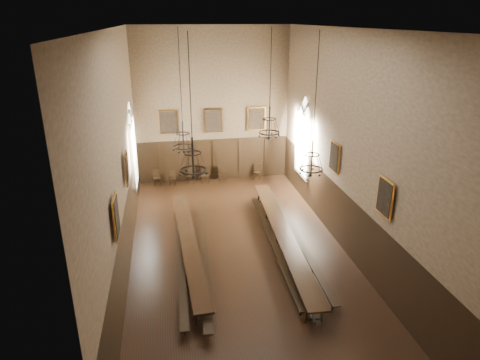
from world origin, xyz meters
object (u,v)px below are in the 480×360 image
object	(u,v)px
table_right	(282,240)
chair_6	(257,175)
chair_1	(172,180)
chair_0	(157,180)
chair_4	(222,177)
chair_2	(191,178)
chandelier_back_right	(269,126)
chair_3	(206,178)
chandelier_front_left	(193,162)
bench_right_outer	(297,239)
chandelier_back_left	(183,140)
bench_left_inner	(204,253)
bench_right_inner	(273,245)
chandelier_front_right	(312,160)
bench_left_outer	(180,253)
table_left	(189,248)

from	to	relation	value
table_right	chair_6	bearing A→B (deg)	85.30
table_right	chair_1	size ratio (longest dim) A/B	12.21
chair_0	chair_4	bearing A→B (deg)	-5.00
table_right	chair_2	world-z (taller)	chair_2
chair_6	chandelier_back_right	distance (m)	7.65
chair_3	chandelier_front_left	bearing A→B (deg)	-80.05
chair_6	chandelier_front_left	size ratio (longest dim) A/B	0.22
chair_6	bench_right_outer	bearing A→B (deg)	-70.07
chandelier_back_left	chandelier_front_left	distance (m)	5.75
chair_1	chair_2	world-z (taller)	chair_2
table_right	chair_6	world-z (taller)	chair_6
bench_left_inner	chair_1	xyz separation A→B (m)	(-1.06, 8.73, -0.02)
chandelier_back_right	chair_4	bearing A→B (deg)	102.50
bench_left_inner	chandelier_back_right	world-z (taller)	chandelier_back_right
chair_2	chandelier_back_right	xyz separation A→B (m)	(3.22, -6.12, 4.53)
bench_right_inner	chandelier_front_right	xyz separation A→B (m)	(0.74, -2.05, 4.41)
chair_0	chair_2	world-z (taller)	chair_0
bench_left_outer	chandelier_front_left	xyz separation A→B (m)	(0.53, -2.69, 4.80)
bench_left_outer	chair_3	xyz separation A→B (m)	(1.90, 8.56, 0.02)
bench_right_inner	chandelier_back_left	distance (m)	6.08
chandelier_back_left	chandelier_front_right	bearing A→B (deg)	-49.99
table_left	chair_2	distance (m)	8.49
chair_6	chandelier_front_right	size ratio (longest dim) A/B	0.20
chandelier_front_left	bench_right_outer	bearing A→B (deg)	32.94
chair_6	chandelier_front_left	xyz separation A→B (m)	(-4.55, -11.28, 4.80)
table_left	bench_left_inner	world-z (taller)	table_left
bench_right_inner	chandelier_front_right	distance (m)	4.92
bench_right_outer	chair_0	xyz separation A→B (m)	(-6.06, 8.34, 0.02)
table_right	chandelier_front_left	size ratio (longest dim) A/B	2.48
chair_6	chandelier_back_right	size ratio (longest dim) A/B	0.20
bench_left_inner	chair_0	xyz separation A→B (m)	(-1.96, 8.79, 0.01)
bench_left_outer	chandelier_back_right	bearing A→B (deg)	30.28
bench_right_outer	chandelier_back_left	bearing A→B (deg)	149.29
bench_left_inner	chair_2	distance (m)	8.80
bench_right_inner	chair_4	xyz separation A→B (m)	(-1.04, 8.58, 0.03)
table_left	chair_1	distance (m)	8.41
bench_left_inner	chandelier_back_right	bearing A→B (deg)	39.11
table_left	bench_right_inner	bearing A→B (deg)	-2.24
chair_1	chandelier_back_left	bearing A→B (deg)	-78.88
chandelier_back_left	chair_0	bearing A→B (deg)	104.48
table_right	chair_6	distance (m)	8.52
chandelier_back_right	bench_right_inner	bearing A→B (deg)	-97.24
table_right	bench_left_outer	bearing A→B (deg)	-178.64
table_right	chandelier_back_right	xyz separation A→B (m)	(-0.11, 2.39, 4.41)
chandelier_back_right	chandelier_front_left	size ratio (longest dim) A/B	1.06
bench_right_outer	chandelier_front_right	distance (m)	4.98
table_right	bench_right_inner	xyz separation A→B (m)	(-0.43, -0.10, -0.15)
chair_3	chandelier_front_right	size ratio (longest dim) A/B	0.21
bench_left_outer	bench_right_outer	world-z (taller)	bench_left_outer
bench_right_inner	chair_3	xyz separation A→B (m)	(-2.06, 8.55, 0.03)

